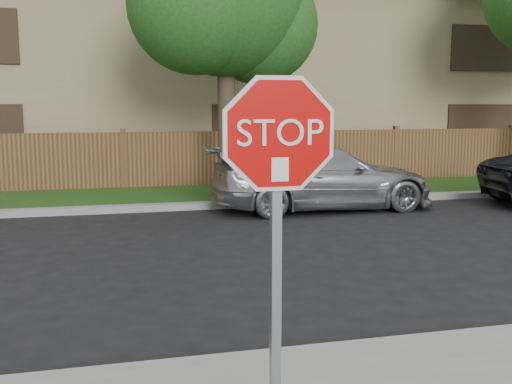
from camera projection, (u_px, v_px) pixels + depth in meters
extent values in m
plane|color=black|center=(161.00, 370.00, 5.30)|extent=(90.00, 90.00, 0.00)
cube|color=gray|center=(129.00, 208.00, 13.12)|extent=(70.00, 0.30, 0.15)
cube|color=#1E4714|center=(127.00, 198.00, 14.71)|extent=(70.00, 3.00, 0.12)
cube|color=#512F1C|center=(124.00, 162.00, 16.14)|extent=(70.00, 0.12, 1.60)
cube|color=#9A8A5F|center=(118.00, 86.00, 21.20)|extent=(34.00, 8.00, 6.00)
cylinder|color=#382B21|center=(227.00, 120.00, 14.93)|extent=(0.44, 0.44, 3.92)
sphere|color=#1F4A16|center=(259.00, 24.00, 15.09)|extent=(3.00, 3.00, 3.00)
sphere|color=#1F4A16|center=(195.00, 6.00, 13.98)|extent=(3.20, 3.20, 3.20)
cube|color=gray|center=(276.00, 272.00, 3.90)|extent=(0.06, 0.06, 2.30)
cylinder|color=white|center=(279.00, 134.00, 3.71)|extent=(1.01, 0.02, 1.01)
cylinder|color=red|center=(280.00, 134.00, 3.69)|extent=(0.93, 0.02, 0.93)
cube|color=white|center=(280.00, 169.00, 3.71)|extent=(0.11, 0.00, 0.15)
imported|color=#A9ABB0|center=(322.00, 177.00, 13.40)|extent=(5.04, 2.10, 1.46)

